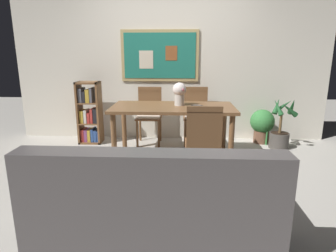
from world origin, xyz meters
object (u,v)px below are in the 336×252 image
object	(u,v)px
dining_chair_far_left	(149,111)
potted_ivy	(262,124)
dining_chair_near_right	(203,138)
tv_remote	(197,106)
dining_table	(173,113)
potted_palm	(280,131)
flower_vase	(179,92)
dining_chair_far_right	(196,111)
bookshelf	(90,115)
leather_couch	(153,206)

from	to	relation	value
dining_chair_far_left	potted_ivy	size ratio (longest dim) A/B	1.51
dining_chair_near_right	tv_remote	distance (m)	0.78
dining_table	potted_palm	world-z (taller)	potted_palm
potted_palm	flower_vase	distance (m)	1.75
dining_chair_far_right	flower_vase	world-z (taller)	flower_vase
dining_table	flower_vase	xyz separation A→B (m)	(0.09, 0.06, 0.27)
dining_chair_near_right	potted_palm	world-z (taller)	dining_chair_near_right
flower_vase	tv_remote	xyz separation A→B (m)	(0.23, -0.09, -0.17)
dining_chair_near_right	bookshelf	xyz separation A→B (m)	(-1.74, 1.45, -0.07)
leather_couch	tv_remote	xyz separation A→B (m)	(0.41, 1.86, 0.45)
flower_vase	dining_chair_near_right	bearing A→B (deg)	-71.56
dining_chair_far_right	bookshelf	size ratio (longest dim) A/B	0.91
dining_chair_far_left	bookshelf	size ratio (longest dim) A/B	0.91
leather_couch	potted_palm	world-z (taller)	leather_couch
potted_palm	dining_chair_far_right	bearing A→B (deg)	169.35
tv_remote	leather_couch	bearing A→B (deg)	-102.35
dining_chair_near_right	dining_chair_far_right	distance (m)	1.54
dining_table	leather_couch	world-z (taller)	leather_couch
bookshelf	flower_vase	distance (m)	1.66
dining_table	dining_chair_near_right	world-z (taller)	dining_chair_near_right
dining_table	dining_chair_far_left	xyz separation A→B (m)	(-0.41, 0.73, -0.12)
dining_chair_far_left	potted_palm	world-z (taller)	dining_chair_far_left
dining_table	potted_palm	size ratio (longest dim) A/B	2.03
bookshelf	potted_palm	size ratio (longest dim) A/B	1.23
potted_palm	flower_vase	bearing A→B (deg)	-163.61
potted_ivy	dining_chair_far_right	bearing A→B (deg)	-177.87
dining_chair_far_left	bookshelf	distance (m)	0.98
leather_couch	flower_vase	xyz separation A→B (m)	(0.17, 1.95, 0.62)
dining_chair_near_right	potted_ivy	world-z (taller)	dining_chair_near_right
dining_chair_near_right	leather_couch	bearing A→B (deg)	-111.93
potted_ivy	tv_remote	size ratio (longest dim) A/B	3.75
dining_chair_far_left	leather_couch	distance (m)	2.65
bookshelf	flower_vase	size ratio (longest dim) A/B	3.22
dining_chair_far_left	flower_vase	xyz separation A→B (m)	(0.49, -0.67, 0.39)
dining_chair_far_right	tv_remote	size ratio (longest dim) A/B	5.67
dining_chair_far_right	flower_vase	xyz separation A→B (m)	(-0.26, -0.70, 0.39)
dining_chair_far_right	potted_ivy	size ratio (longest dim) A/B	1.51
dining_chair_far_left	flower_vase	distance (m)	0.92
leather_couch	potted_ivy	world-z (taller)	leather_couch
dining_table	potted_palm	xyz separation A→B (m)	(1.65, 0.52, -0.37)
dining_table	dining_chair_far_left	distance (m)	0.85
dining_table	leather_couch	size ratio (longest dim) A/B	0.92
dining_chair_far_left	leather_couch	bearing A→B (deg)	-83.04
dining_table	dining_chair_near_right	distance (m)	0.86
leather_couch	flower_vase	distance (m)	2.05
dining_chair_near_right	dining_chair_far_right	bearing A→B (deg)	90.59
dining_chair_far_left	dining_chair_far_right	distance (m)	0.76
dining_table	dining_chair_far_right	world-z (taller)	dining_chair_far_right
dining_chair_near_right	tv_remote	bearing A→B (deg)	93.32
dining_table	dining_chair_far_right	distance (m)	0.85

